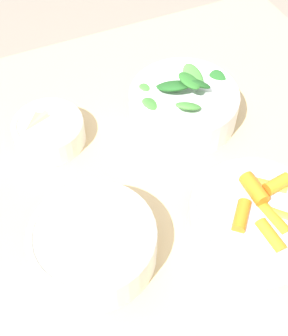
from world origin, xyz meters
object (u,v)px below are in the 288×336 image
(bowl_beans_hotdog, at_px, (93,244))
(bowl_cookies, at_px, (49,130))
(bowl_carrots, at_px, (257,218))
(bowl_greens, at_px, (184,103))

(bowl_beans_hotdog, bearing_deg, bowl_cookies, -91.70)
(bowl_carrots, bearing_deg, bowl_cookies, -52.67)
(bowl_greens, relative_size, bowl_cookies, 1.59)
(bowl_carrots, xyz_separation_m, bowl_beans_hotdog, (0.23, -0.05, 0.00))
(bowl_carrots, bearing_deg, bowl_greens, -92.04)
(bowl_greens, height_order, bowl_beans_hotdog, bowl_greens)
(bowl_carrots, height_order, bowl_greens, bowl_greens)
(bowl_cookies, bearing_deg, bowl_carrots, 127.33)
(bowl_carrots, bearing_deg, bowl_beans_hotdog, -13.33)
(bowl_greens, distance_m, bowl_beans_hotdog, 0.31)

